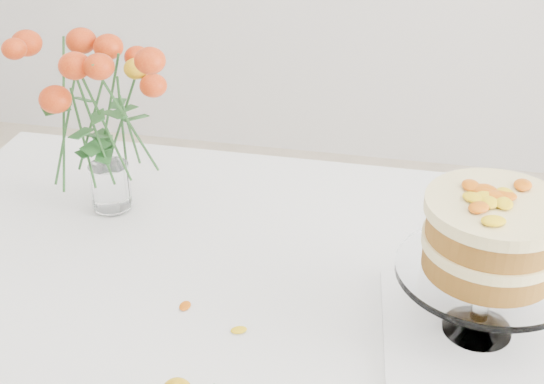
{
  "coord_description": "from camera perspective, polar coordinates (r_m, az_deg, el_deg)",
  "views": [
    {
      "loc": [
        0.22,
        -1.02,
        1.53
      ],
      "look_at": [
        -0.01,
        0.05,
        0.9
      ],
      "focal_mm": 50.0,
      "sensor_mm": 36.0,
      "label": 1
    }
  ],
  "objects": [
    {
      "name": "napkin",
      "position": [
        1.23,
        15.1,
        -10.15
      ],
      "size": [
        0.32,
        0.32,
        0.01
      ],
      "primitive_type": "cube",
      "rotation": [
        0.0,
        0.0,
        0.11
      ],
      "color": "white",
      "rests_on": "table"
    },
    {
      "name": "stray_petal_a",
      "position": [
        1.25,
        -6.56,
        -8.53
      ],
      "size": [
        0.03,
        0.02,
        0.0
      ],
      "primitive_type": "ellipsoid",
      "color": "yellow",
      "rests_on": "table"
    },
    {
      "name": "cake_stand",
      "position": [
        1.13,
        16.18,
        -3.69
      ],
      "size": [
        0.27,
        0.27,
        0.24
      ],
      "rotation": [
        0.0,
        0.0,
        -0.29
      ],
      "color": "white",
      "rests_on": "napkin"
    },
    {
      "name": "rose_vase",
      "position": [
        1.43,
        -12.8,
        6.65
      ],
      "size": [
        0.26,
        0.26,
        0.39
      ],
      "rotation": [
        0.0,
        0.0,
        0.04
      ],
      "color": "white",
      "rests_on": "table"
    },
    {
      "name": "table",
      "position": [
        1.35,
        -0.12,
        -9.47
      ],
      "size": [
        1.43,
        0.93,
        0.76
      ],
      "color": "tan",
      "rests_on": "ground"
    },
    {
      "name": "stray_petal_b",
      "position": [
        1.19,
        -2.52,
        -10.36
      ],
      "size": [
        0.03,
        0.02,
        0.0
      ],
      "primitive_type": "ellipsoid",
      "color": "yellow",
      "rests_on": "table"
    }
  ]
}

